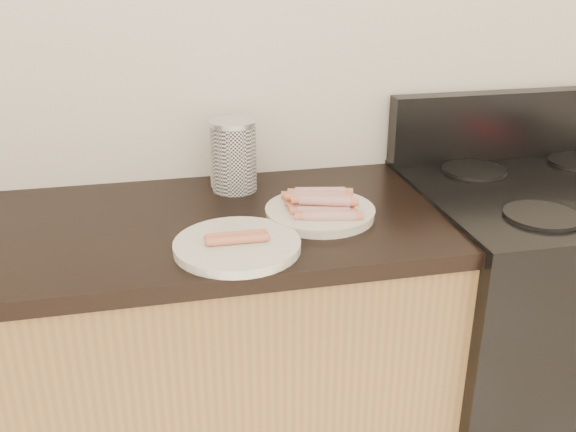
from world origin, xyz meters
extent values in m
cube|color=silver|center=(0.00, 2.00, 1.30)|extent=(4.00, 0.04, 2.60)
cube|color=olive|center=(-0.70, 1.69, 0.43)|extent=(2.20, 0.59, 0.86)
cube|color=black|center=(0.78, 1.68, 0.45)|extent=(0.76, 0.65, 0.90)
cube|color=black|center=(0.78, 1.68, 0.91)|extent=(0.76, 0.65, 0.01)
cube|color=black|center=(0.78, 1.96, 1.01)|extent=(0.76, 0.06, 0.20)
cylinder|color=black|center=(0.61, 1.51, 0.92)|extent=(0.18, 0.18, 0.01)
cylinder|color=black|center=(0.61, 1.84, 0.92)|extent=(0.18, 0.18, 0.01)
cylinder|color=silver|center=(0.10, 1.65, 0.91)|extent=(0.34, 0.34, 0.02)
cylinder|color=white|center=(-0.12, 1.51, 0.91)|extent=(0.34, 0.34, 0.02)
cylinder|color=maroon|center=(0.10, 1.58, 0.93)|extent=(0.12, 0.06, 0.03)
cylinder|color=maroon|center=(0.10, 1.60, 0.93)|extent=(0.12, 0.06, 0.03)
cylinder|color=maroon|center=(0.10, 1.63, 0.93)|extent=(0.12, 0.06, 0.03)
cylinder|color=maroon|center=(0.10, 1.66, 0.93)|extent=(0.12, 0.06, 0.03)
cylinder|color=maroon|center=(0.10, 1.69, 0.93)|extent=(0.12, 0.06, 0.03)
cylinder|color=maroon|center=(0.10, 1.72, 0.93)|extent=(0.12, 0.06, 0.03)
cylinder|color=maroon|center=(0.10, 1.62, 0.95)|extent=(0.12, 0.06, 0.03)
cylinder|color=maroon|center=(0.10, 1.65, 0.95)|extent=(0.12, 0.06, 0.03)
cylinder|color=maroon|center=(0.10, 1.67, 0.95)|extent=(0.12, 0.06, 0.03)
cylinder|color=#DF653B|center=(-0.12, 1.50, 0.93)|extent=(0.12, 0.02, 0.02)
cylinder|color=#DF653B|center=(-0.12, 1.52, 0.93)|extent=(0.12, 0.02, 0.02)
cylinder|color=white|center=(-0.07, 1.88, 0.99)|extent=(0.12, 0.12, 0.18)
cylinder|color=silver|center=(-0.07, 1.88, 1.08)|extent=(0.12, 0.12, 0.01)
cylinder|color=white|center=(-0.10, 1.92, 0.95)|extent=(0.09, 0.09, 0.09)
camera|label=1|loc=(-0.28, 0.27, 1.51)|focal=40.00mm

